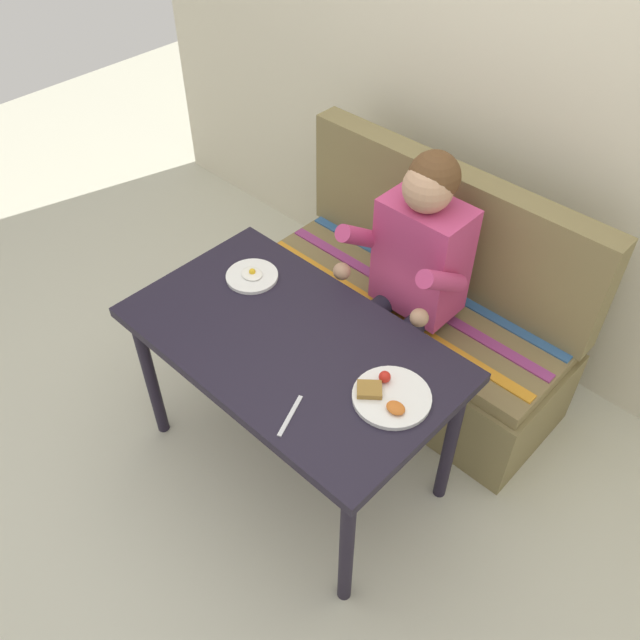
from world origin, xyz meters
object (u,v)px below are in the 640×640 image
at_px(couch, 414,314).
at_px(fork, 290,416).
at_px(person, 410,268).
at_px(plate_breakfast, 390,396).
at_px(table, 291,355).
at_px(plate_eggs, 252,276).

relative_size(couch, fork, 8.47).
distance_m(person, plate_breakfast, 0.66).
bearing_deg(person, table, -96.74).
height_order(person, plate_eggs, person).
bearing_deg(table, person, 83.26).
relative_size(table, person, 0.99).
distance_m(table, plate_eggs, 0.38).
distance_m(plate_breakfast, fork, 0.33).
distance_m(plate_breakfast, plate_eggs, 0.77).
distance_m(couch, plate_breakfast, 0.94).
height_order(couch, plate_eggs, couch).
bearing_deg(plate_eggs, person, 47.71).
bearing_deg(fork, plate_eggs, 126.26).
xyz_separation_m(plate_breakfast, fork, (-0.18, -0.27, -0.01)).
bearing_deg(fork, plate_breakfast, 34.94).
height_order(table, fork, fork).
relative_size(person, plate_breakfast, 4.72).
xyz_separation_m(couch, fork, (0.24, -1.00, 0.40)).
bearing_deg(couch, table, -90.00).
bearing_deg(plate_breakfast, couch, 119.91).
bearing_deg(table, plate_eggs, 159.09).
bearing_deg(fork, table, 113.78).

